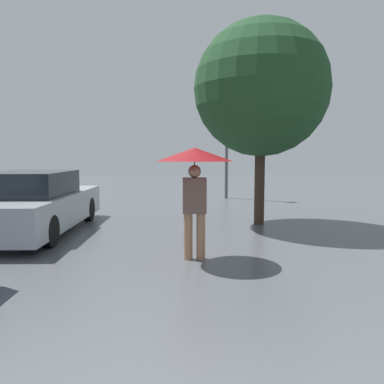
% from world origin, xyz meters
% --- Properties ---
extents(pedestrian, '(1.22, 1.22, 1.80)m').
position_xyz_m(pedestrian, '(0.07, 4.73, 1.51)').
color(pedestrian, '#9E7051').
rests_on(pedestrian, ground_plane).
extents(parked_car_farthest, '(1.78, 4.54, 1.33)m').
position_xyz_m(parked_car_farthest, '(-3.36, 6.94, 0.62)').
color(parked_car_farthest, '#9EA3A8').
rests_on(parked_car_farthest, ground_plane).
extents(tree, '(3.19, 3.19, 4.84)m').
position_xyz_m(tree, '(1.73, 7.80, 3.24)').
color(tree, '#38281E').
rests_on(tree, ground_plane).
extents(street_lamp, '(0.39, 0.39, 5.20)m').
position_xyz_m(street_lamp, '(1.55, 13.35, 3.62)').
color(street_lamp, '#515456').
rests_on(street_lamp, ground_plane).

